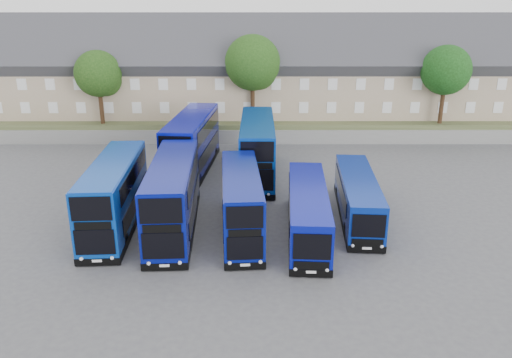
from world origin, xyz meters
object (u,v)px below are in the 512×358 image
at_px(coach_east_a, 308,212).
at_px(tree_mid, 254,65).
at_px(tree_west, 100,75).
at_px(tree_east, 447,72).
at_px(tree_far, 477,61).
at_px(dd_front_mid, 173,197).
at_px(dd_front_left, 115,196).

relative_size(coach_east_a, tree_mid, 1.24).
distance_m(tree_west, tree_east, 36.00).
bearing_deg(coach_east_a, tree_west, 133.56).
xyz_separation_m(tree_mid, tree_far, (26.00, 6.50, -0.34)).
bearing_deg(tree_far, dd_front_mid, -136.76).
bearing_deg(tree_far, dd_front_left, -140.48).
relative_size(dd_front_left, dd_front_mid, 0.97).
height_order(dd_front_left, tree_mid, tree_mid).
xyz_separation_m(dd_front_left, tree_west, (-6.92, 21.94, 4.88)).
height_order(dd_front_mid, tree_east, tree_east).
relative_size(tree_west, tree_east, 0.94).
bearing_deg(tree_mid, dd_front_mid, -102.79).
height_order(tree_west, tree_east, tree_east).
height_order(tree_east, tree_far, tree_far).
xyz_separation_m(coach_east_a, tree_east, (16.54, 23.13, 5.88)).
height_order(dd_front_mid, tree_west, tree_west).
bearing_deg(dd_front_left, coach_east_a, -8.50).
height_order(tree_mid, tree_far, tree_mid).
distance_m(dd_front_mid, tree_west, 25.27).
relative_size(coach_east_a, tree_west, 1.49).
relative_size(tree_east, tree_far, 0.94).
xyz_separation_m(coach_east_a, tree_mid, (-3.46, 23.63, 6.56)).
distance_m(dd_front_mid, tree_mid, 24.12).
bearing_deg(tree_east, tree_far, 49.40).
distance_m(dd_front_left, coach_east_a, 12.61).
height_order(coach_east_a, tree_east, tree_east).
bearing_deg(tree_mid, coach_east_a, -81.68).
xyz_separation_m(dd_front_left, coach_east_a, (12.54, -1.19, -0.66)).
xyz_separation_m(dd_front_left, tree_mid, (9.08, 22.44, 5.90)).
bearing_deg(tree_mid, dd_front_left, -112.03).
bearing_deg(coach_east_a, dd_front_left, 178.05).
distance_m(dd_front_left, tree_mid, 24.91).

